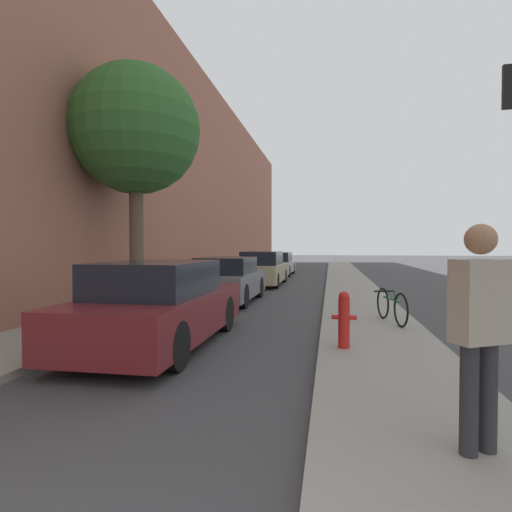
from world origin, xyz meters
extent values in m
plane|color=#3D3D3F|center=(0.00, 16.00, 0.00)|extent=(120.00, 120.00, 0.00)
cube|color=gray|center=(-2.90, 16.00, 0.06)|extent=(2.00, 52.00, 0.12)
cube|color=gray|center=(2.90, 16.00, 0.06)|extent=(2.00, 52.00, 0.12)
cube|color=#9E604C|center=(-4.25, 16.00, 5.01)|extent=(0.70, 52.00, 10.03)
cylinder|color=black|center=(-1.58, 7.76, 0.35)|extent=(0.22, 0.69, 0.69)
cylinder|color=black|center=(-0.01, 7.76, 0.35)|extent=(0.22, 0.69, 0.69)
cylinder|color=black|center=(-1.58, 5.03, 0.35)|extent=(0.22, 0.69, 0.69)
cylinder|color=black|center=(-0.01, 5.03, 0.35)|extent=(0.22, 0.69, 0.69)
cube|color=maroon|center=(-0.80, 6.39, 0.54)|extent=(1.78, 4.40, 0.70)
cube|color=black|center=(-0.80, 6.22, 1.17)|extent=(1.57, 2.29, 0.55)
cylinder|color=black|center=(-1.75, 13.27, 0.34)|extent=(0.22, 0.68, 0.68)
cylinder|color=black|center=(-0.27, 13.27, 0.34)|extent=(0.22, 0.68, 0.68)
cylinder|color=black|center=(-1.75, 10.74, 0.34)|extent=(0.22, 0.68, 0.68)
cylinder|color=black|center=(-0.27, 10.74, 0.34)|extent=(0.22, 0.68, 0.68)
cube|color=slate|center=(-1.01, 12.01, 0.53)|extent=(1.68, 4.07, 0.70)
cube|color=black|center=(-1.01, 11.84, 1.12)|extent=(1.48, 2.12, 0.48)
cylinder|color=black|center=(-1.60, 19.09, 0.32)|extent=(0.22, 0.63, 0.63)
cylinder|color=black|center=(-0.08, 19.09, 0.32)|extent=(0.22, 0.63, 0.63)
cylinder|color=black|center=(-1.60, 16.19, 0.32)|extent=(0.22, 0.63, 0.63)
cylinder|color=black|center=(-0.08, 16.19, 0.32)|extent=(0.22, 0.63, 0.63)
cube|color=tan|center=(-0.84, 17.64, 0.53)|extent=(1.73, 4.67, 0.72)
cube|color=black|center=(-0.84, 17.45, 1.18)|extent=(1.52, 2.43, 0.57)
cylinder|color=black|center=(-1.78, 25.26, 0.33)|extent=(0.22, 0.65, 0.65)
cylinder|color=black|center=(-0.22, 25.26, 0.33)|extent=(0.22, 0.65, 0.65)
cylinder|color=black|center=(-1.78, 22.38, 0.33)|extent=(0.22, 0.65, 0.65)
cylinder|color=black|center=(-0.22, 22.38, 0.33)|extent=(0.22, 0.65, 0.65)
cube|color=silver|center=(-1.00, 23.82, 0.48)|extent=(1.77, 4.64, 0.60)
cube|color=black|center=(-1.00, 23.63, 1.06)|extent=(1.56, 2.41, 0.56)
cylinder|color=brown|center=(-2.77, 9.49, 1.93)|extent=(0.35, 0.35, 3.63)
sphere|color=#2D6028|center=(-2.77, 9.49, 4.64)|extent=(3.23, 3.23, 3.23)
cylinder|color=red|center=(2.29, 6.26, 0.51)|extent=(0.18, 0.18, 0.77)
sphere|color=red|center=(2.29, 6.26, 0.92)|extent=(0.17, 0.17, 0.17)
cylinder|color=red|center=(2.15, 6.26, 0.60)|extent=(0.12, 0.07, 0.07)
cylinder|color=red|center=(2.42, 6.26, 0.60)|extent=(0.12, 0.07, 0.07)
cylinder|color=#2D2D33|center=(3.28, 3.13, 0.55)|extent=(0.18, 0.18, 0.85)
cylinder|color=#2D2D33|center=(3.12, 3.04, 0.55)|extent=(0.18, 0.18, 0.85)
cube|color=#B2A893|center=(3.20, 3.09, 1.29)|extent=(0.47, 0.39, 0.64)
sphere|color=tan|center=(3.20, 3.09, 1.76)|extent=(0.23, 0.23, 0.23)
torus|color=black|center=(3.21, 9.08, 0.46)|extent=(0.19, 0.67, 0.68)
torus|color=black|center=(3.44, 8.12, 0.46)|extent=(0.19, 0.67, 0.68)
cube|color=#2D7547|center=(3.32, 8.60, 0.61)|extent=(0.22, 0.81, 0.04)
cylinder|color=#2D7547|center=(3.36, 8.43, 0.70)|extent=(0.04, 0.04, 0.19)
cube|color=black|center=(3.23, 9.00, 0.73)|extent=(0.44, 0.14, 0.04)
camera|label=1|loc=(2.08, -0.32, 1.72)|focal=29.14mm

